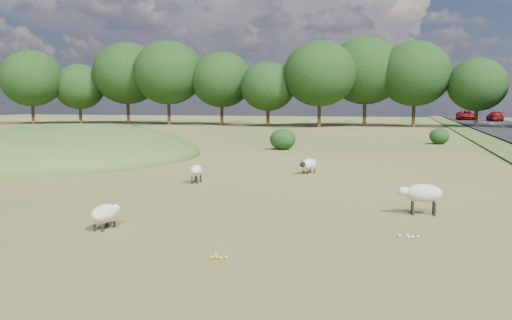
{
  "coord_description": "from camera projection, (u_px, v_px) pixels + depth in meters",
  "views": [
    {
      "loc": [
        7.67,
        -18.62,
        3.47
      ],
      "look_at": [
        2.0,
        4.0,
        1.0
      ],
      "focal_mm": 40.0,
      "sensor_mm": 36.0,
      "label": 1
    }
  ],
  "objects": [
    {
      "name": "sheep_0",
      "position": [
        196.0,
        170.0,
        23.77
      ],
      "size": [
        0.52,
        1.07,
        0.77
      ],
      "rotation": [
        0.0,
        0.0,
        1.63
      ],
      "color": "#C1B5A0",
      "rests_on": "ground"
    },
    {
      "name": "car_7",
      "position": [
        465.0,
        115.0,
        92.12
      ],
      "size": [
        2.53,
        5.49,
        1.53
      ],
      "primitive_type": "imported",
      "color": "maroon",
      "rests_on": "road"
    },
    {
      "name": "mound",
      "position": [
        65.0,
        157.0,
        34.66
      ],
      "size": [
        16.0,
        20.0,
        4.0
      ],
      "primitive_type": "ellipsoid",
      "color": "#33561E",
      "rests_on": "ground"
    },
    {
      "name": "ground",
      "position": [
        284.0,
        150.0,
        39.47
      ],
      "size": [
        160.0,
        160.0,
        0.0
      ],
      "primitive_type": "plane",
      "color": "#3F581B",
      "rests_on": "ground"
    },
    {
      "name": "sheep_1",
      "position": [
        422.0,
        193.0,
        17.18
      ],
      "size": [
        1.33,
        0.65,
        0.95
      ],
      "rotation": [
        0.0,
        0.0,
        3.21
      ],
      "color": "#C1B5A0",
      "rests_on": "ground"
    },
    {
      "name": "treeline",
      "position": [
        330.0,
        76.0,
        73.22
      ],
      "size": [
        96.28,
        14.66,
        11.7
      ],
      "color": "black",
      "rests_on": "ground"
    },
    {
      "name": "sheep_3",
      "position": [
        105.0,
        213.0,
        15.31
      ],
      "size": [
        0.59,
        1.2,
        0.68
      ],
      "rotation": [
        0.0,
        0.0,
        1.49
      ],
      "color": "#C1B5A0",
      "rests_on": "ground"
    },
    {
      "name": "sheep_2",
      "position": [
        309.0,
        164.0,
        26.84
      ],
      "size": [
        0.9,
        1.28,
        0.71
      ],
      "rotation": [
        0.0,
        0.0,
        4.3
      ],
      "color": "#C1B5A0",
      "rests_on": "ground"
    },
    {
      "name": "car_0",
      "position": [
        495.0,
        116.0,
        86.88
      ],
      "size": [
        1.99,
        4.91,
        1.42
      ],
      "primitive_type": "imported",
      "rotation": [
        0.0,
        0.0,
        3.14
      ],
      "color": "maroon",
      "rests_on": "road"
    },
    {
      "name": "shrubs",
      "position": [
        277.0,
        136.0,
        44.06
      ],
      "size": [
        27.02,
        9.39,
        1.46
      ],
      "color": "black",
      "rests_on": "ground"
    }
  ]
}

